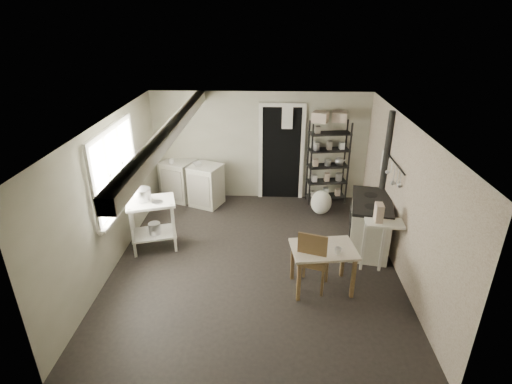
{
  "coord_description": "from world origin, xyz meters",
  "views": [
    {
      "loc": [
        0.23,
        -5.53,
        3.76
      ],
      "look_at": [
        0.0,
        0.3,
        1.1
      ],
      "focal_mm": 28.0,
      "sensor_mm": 36.0,
      "label": 1
    }
  ],
  "objects_px": {
    "prep_table": "(153,227)",
    "stove": "(369,225)",
    "base_cabinets": "(193,182)",
    "stockpot": "(143,197)",
    "work_table": "(322,266)",
    "flour_sack": "(321,203)",
    "shelf_rack": "(328,160)",
    "chair": "(314,259)"
  },
  "relations": [
    {
      "from": "shelf_rack",
      "to": "flour_sack",
      "type": "distance_m",
      "value": 0.94
    },
    {
      "from": "stove",
      "to": "base_cabinets",
      "type": "bearing_deg",
      "value": 164.0
    },
    {
      "from": "base_cabinets",
      "to": "shelf_rack",
      "type": "bearing_deg",
      "value": 24.56
    },
    {
      "from": "stockpot",
      "to": "work_table",
      "type": "height_order",
      "value": "stockpot"
    },
    {
      "from": "base_cabinets",
      "to": "chair",
      "type": "bearing_deg",
      "value": -28.91
    },
    {
      "from": "stockpot",
      "to": "chair",
      "type": "height_order",
      "value": "stockpot"
    },
    {
      "from": "chair",
      "to": "stove",
      "type": "bearing_deg",
      "value": 65.04
    },
    {
      "from": "shelf_rack",
      "to": "stove",
      "type": "bearing_deg",
      "value": -83.17
    },
    {
      "from": "work_table",
      "to": "flour_sack",
      "type": "height_order",
      "value": "work_table"
    },
    {
      "from": "work_table",
      "to": "flour_sack",
      "type": "relative_size",
      "value": 1.8
    },
    {
      "from": "prep_table",
      "to": "base_cabinets",
      "type": "relative_size",
      "value": 0.67
    },
    {
      "from": "base_cabinets",
      "to": "stove",
      "type": "distance_m",
      "value": 3.75
    },
    {
      "from": "chair",
      "to": "prep_table",
      "type": "bearing_deg",
      "value": 177.34
    },
    {
      "from": "flour_sack",
      "to": "stove",
      "type": "bearing_deg",
      "value": -61.71
    },
    {
      "from": "stockpot",
      "to": "base_cabinets",
      "type": "height_order",
      "value": "stockpot"
    },
    {
      "from": "prep_table",
      "to": "stove",
      "type": "xyz_separation_m",
      "value": [
        3.67,
        0.15,
        0.04
      ]
    },
    {
      "from": "prep_table",
      "to": "work_table",
      "type": "bearing_deg",
      "value": -20.07
    },
    {
      "from": "stove",
      "to": "chair",
      "type": "height_order",
      "value": "chair"
    },
    {
      "from": "stockpot",
      "to": "work_table",
      "type": "relative_size",
      "value": 0.33
    },
    {
      "from": "work_table",
      "to": "flour_sack",
      "type": "xyz_separation_m",
      "value": [
        0.26,
        2.39,
        -0.14
      ]
    },
    {
      "from": "shelf_rack",
      "to": "stockpot",
      "type": "bearing_deg",
      "value": -158.29
    },
    {
      "from": "base_cabinets",
      "to": "prep_table",
      "type": "bearing_deg",
      "value": -78.18
    },
    {
      "from": "stove",
      "to": "flour_sack",
      "type": "height_order",
      "value": "stove"
    },
    {
      "from": "stockpot",
      "to": "shelf_rack",
      "type": "xyz_separation_m",
      "value": [
        3.3,
        1.93,
        0.01
      ]
    },
    {
      "from": "stove",
      "to": "chair",
      "type": "xyz_separation_m",
      "value": [
        -1.04,
        -1.13,
        0.04
      ]
    },
    {
      "from": "base_cabinets",
      "to": "flour_sack",
      "type": "distance_m",
      "value": 2.72
    },
    {
      "from": "base_cabinets",
      "to": "stockpot",
      "type": "bearing_deg",
      "value": -82.52
    },
    {
      "from": "prep_table",
      "to": "work_table",
      "type": "distance_m",
      "value": 2.93
    },
    {
      "from": "shelf_rack",
      "to": "base_cabinets",
      "type": "bearing_deg",
      "value": 173.94
    },
    {
      "from": "prep_table",
      "to": "base_cabinets",
      "type": "bearing_deg",
      "value": 79.78
    },
    {
      "from": "stockpot",
      "to": "prep_table",
      "type": "bearing_deg",
      "value": -18.53
    },
    {
      "from": "stockpot",
      "to": "shelf_rack",
      "type": "relative_size",
      "value": 0.17
    },
    {
      "from": "stockpot",
      "to": "flour_sack",
      "type": "xyz_separation_m",
      "value": [
        3.14,
        1.34,
        -0.7
      ]
    },
    {
      "from": "chair",
      "to": "work_table",
      "type": "bearing_deg",
      "value": 5.94
    },
    {
      "from": "flour_sack",
      "to": "stockpot",
      "type": "bearing_deg",
      "value": -156.94
    },
    {
      "from": "prep_table",
      "to": "flour_sack",
      "type": "relative_size",
      "value": 1.77
    },
    {
      "from": "work_table",
      "to": "stockpot",
      "type": "bearing_deg",
      "value": 160.0
    },
    {
      "from": "prep_table",
      "to": "stockpot",
      "type": "relative_size",
      "value": 2.97
    },
    {
      "from": "stockpot",
      "to": "chair",
      "type": "bearing_deg",
      "value": -20.34
    },
    {
      "from": "stove",
      "to": "chair",
      "type": "bearing_deg",
      "value": -121.7
    },
    {
      "from": "stockpot",
      "to": "shelf_rack",
      "type": "height_order",
      "value": "shelf_rack"
    },
    {
      "from": "shelf_rack",
      "to": "flour_sack",
      "type": "xyz_separation_m",
      "value": [
        -0.16,
        -0.59,
        -0.71
      ]
    }
  ]
}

